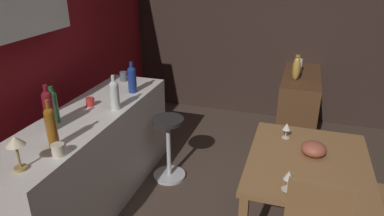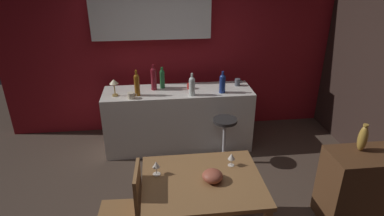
{
  "view_description": "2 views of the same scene",
  "coord_description": "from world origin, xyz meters",
  "px_view_note": "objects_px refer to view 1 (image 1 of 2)",
  "views": [
    {
      "loc": [
        -2.3,
        -0.3,
        2.13
      ],
      "look_at": [
        0.1,
        0.47,
        1.05
      ],
      "focal_mm": 32.91,
      "sensor_mm": 36.0,
      "label": 1
    },
    {
      "loc": [
        -0.27,
        -2.82,
        2.57
      ],
      "look_at": [
        0.11,
        0.44,
        1.06
      ],
      "focal_mm": 30.11,
      "sensor_mm": 36.0,
      "label": 2
    }
  ],
  "objects_px": {
    "wine_bottle_amber": "(51,126)",
    "cup_cream": "(59,150)",
    "cup_slate": "(124,76)",
    "wine_glass_right": "(287,127)",
    "counter_lamp": "(16,145)",
    "fruit_bowl": "(314,149)",
    "vase_brass": "(296,68)",
    "wine_glass_left": "(289,176)",
    "wine_bottle_cobalt": "(132,78)",
    "wine_bottle_clear": "(114,94)",
    "pillar_candle_tall": "(299,66)",
    "wine_bottle_green": "(53,105)",
    "dining_table": "(307,171)",
    "wine_bottle_ruby": "(49,109)",
    "bar_stool": "(169,147)",
    "cup_red": "(90,102)",
    "sideboard_cabinet": "(298,106)"
  },
  "relations": [
    {
      "from": "wine_bottle_green",
      "to": "cup_red",
      "type": "xyz_separation_m",
      "value": [
        0.38,
        -0.08,
        -0.11
      ]
    },
    {
      "from": "bar_stool",
      "to": "wine_bottle_green",
      "type": "xyz_separation_m",
      "value": [
        -0.79,
        0.65,
        0.69
      ]
    },
    {
      "from": "wine_bottle_green",
      "to": "vase_brass",
      "type": "height_order",
      "value": "wine_bottle_green"
    },
    {
      "from": "wine_glass_left",
      "to": "wine_glass_right",
      "type": "distance_m",
      "value": 0.73
    },
    {
      "from": "wine_glass_right",
      "to": "counter_lamp",
      "type": "bearing_deg",
      "value": 128.86
    },
    {
      "from": "bar_stool",
      "to": "wine_bottle_amber",
      "type": "xyz_separation_m",
      "value": [
        -1.14,
        0.4,
        0.71
      ]
    },
    {
      "from": "vase_brass",
      "to": "wine_glass_left",
      "type": "bearing_deg",
      "value": -178.57
    },
    {
      "from": "wine_glass_right",
      "to": "pillar_candle_tall",
      "type": "height_order",
      "value": "pillar_candle_tall"
    },
    {
      "from": "fruit_bowl",
      "to": "wine_bottle_clear",
      "type": "xyz_separation_m",
      "value": [
        0.01,
        1.68,
        0.25
      ]
    },
    {
      "from": "wine_bottle_clear",
      "to": "cup_slate",
      "type": "bearing_deg",
      "value": 22.33
    },
    {
      "from": "sideboard_cabinet",
      "to": "wine_glass_left",
      "type": "relative_size",
      "value": 7.84
    },
    {
      "from": "wine_bottle_clear",
      "to": "vase_brass",
      "type": "bearing_deg",
      "value": -43.64
    },
    {
      "from": "bar_stool",
      "to": "cup_cream",
      "type": "relative_size",
      "value": 5.37
    },
    {
      "from": "dining_table",
      "to": "vase_brass",
      "type": "height_order",
      "value": "vase_brass"
    },
    {
      "from": "wine_glass_left",
      "to": "sideboard_cabinet",
      "type": "bearing_deg",
      "value": -0.52
    },
    {
      "from": "sideboard_cabinet",
      "to": "vase_brass",
      "type": "bearing_deg",
      "value": 162.18
    },
    {
      "from": "wine_bottle_amber",
      "to": "wine_bottle_green",
      "type": "distance_m",
      "value": 0.43
    },
    {
      "from": "dining_table",
      "to": "bar_stool",
      "type": "distance_m",
      "value": 1.44
    },
    {
      "from": "wine_glass_left",
      "to": "wine_bottle_cobalt",
      "type": "distance_m",
      "value": 1.83
    },
    {
      "from": "sideboard_cabinet",
      "to": "wine_bottle_cobalt",
      "type": "bearing_deg",
      "value": 130.16
    },
    {
      "from": "wine_bottle_cobalt",
      "to": "cup_slate",
      "type": "height_order",
      "value": "wine_bottle_cobalt"
    },
    {
      "from": "cup_slate",
      "to": "counter_lamp",
      "type": "height_order",
      "value": "counter_lamp"
    },
    {
      "from": "vase_brass",
      "to": "wine_bottle_ruby",
      "type": "bearing_deg",
      "value": 139.71
    },
    {
      "from": "wine_glass_right",
      "to": "fruit_bowl",
      "type": "distance_m",
      "value": 0.32
    },
    {
      "from": "sideboard_cabinet",
      "to": "wine_glass_left",
      "type": "distance_m",
      "value": 2.31
    },
    {
      "from": "wine_bottle_cobalt",
      "to": "cup_cream",
      "type": "xyz_separation_m",
      "value": [
        -1.24,
        -0.07,
        -0.1
      ]
    },
    {
      "from": "bar_stool",
      "to": "wine_bottle_clear",
      "type": "distance_m",
      "value": 0.86
    },
    {
      "from": "wine_glass_left",
      "to": "wine_bottle_amber",
      "type": "relative_size",
      "value": 0.39
    },
    {
      "from": "wine_glass_left",
      "to": "vase_brass",
      "type": "height_order",
      "value": "vase_brass"
    },
    {
      "from": "fruit_bowl",
      "to": "wine_bottle_cobalt",
      "type": "height_order",
      "value": "wine_bottle_cobalt"
    },
    {
      "from": "fruit_bowl",
      "to": "counter_lamp",
      "type": "xyz_separation_m",
      "value": [
        -1.03,
        1.77,
        0.28
      ]
    },
    {
      "from": "wine_bottle_clear",
      "to": "wine_bottle_ruby",
      "type": "bearing_deg",
      "value": 152.16
    },
    {
      "from": "wine_bottle_ruby",
      "to": "fruit_bowl",
      "type": "bearing_deg",
      "value": -75.57
    },
    {
      "from": "wine_glass_left",
      "to": "wine_bottle_cobalt",
      "type": "relative_size",
      "value": 0.45
    },
    {
      "from": "wine_glass_left",
      "to": "wine_bottle_clear",
      "type": "bearing_deg",
      "value": 71.36
    },
    {
      "from": "counter_lamp",
      "to": "cup_cream",
      "type": "bearing_deg",
      "value": -27.93
    },
    {
      "from": "wine_bottle_ruby",
      "to": "vase_brass",
      "type": "distance_m",
      "value": 2.69
    },
    {
      "from": "wine_glass_left",
      "to": "vase_brass",
      "type": "relative_size",
      "value": 0.47
    },
    {
      "from": "wine_bottle_green",
      "to": "dining_table",
      "type": "bearing_deg",
      "value": -81.6
    },
    {
      "from": "wine_bottle_amber",
      "to": "cup_cream",
      "type": "height_order",
      "value": "wine_bottle_amber"
    },
    {
      "from": "wine_bottle_cobalt",
      "to": "wine_bottle_green",
      "type": "height_order",
      "value": "wine_bottle_cobalt"
    },
    {
      "from": "wine_bottle_amber",
      "to": "vase_brass",
      "type": "bearing_deg",
      "value": -34.15
    },
    {
      "from": "fruit_bowl",
      "to": "wine_bottle_ruby",
      "type": "relative_size",
      "value": 0.52
    },
    {
      "from": "wine_bottle_clear",
      "to": "wine_bottle_green",
      "type": "bearing_deg",
      "value": 139.94
    },
    {
      "from": "wine_glass_left",
      "to": "counter_lamp",
      "type": "xyz_separation_m",
      "value": [
        -0.52,
        1.61,
        0.24
      ]
    },
    {
      "from": "cup_slate",
      "to": "cup_cream",
      "type": "bearing_deg",
      "value": -168.4
    },
    {
      "from": "wine_bottle_clear",
      "to": "pillar_candle_tall",
      "type": "distance_m",
      "value": 2.39
    },
    {
      "from": "wine_glass_right",
      "to": "wine_bottle_clear",
      "type": "relative_size",
      "value": 0.43
    },
    {
      "from": "fruit_bowl",
      "to": "vase_brass",
      "type": "xyz_separation_m",
      "value": [
        1.55,
        0.21,
        0.17
      ]
    },
    {
      "from": "wine_bottle_amber",
      "to": "vase_brass",
      "type": "height_order",
      "value": "wine_bottle_amber"
    }
  ]
}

